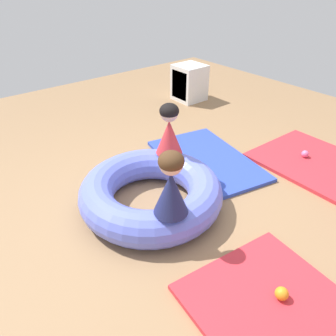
{
  "coord_description": "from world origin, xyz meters",
  "views": [
    {
      "loc": [
        1.84,
        -1.54,
        1.94
      ],
      "look_at": [
        -0.13,
        0.07,
        0.34
      ],
      "focal_mm": 35.33,
      "sensor_mm": 36.0,
      "label": 1
    }
  ],
  "objects": [
    {
      "name": "child_in_red",
      "position": [
        -0.39,
        0.29,
        0.56
      ],
      "size": [
        0.34,
        0.34,
        0.51
      ],
      "rotation": [
        0.0,
        0.0,
        2.77
      ],
      "color": "red",
      "rests_on": "inflatable_cushion"
    },
    {
      "name": "play_ball_orange",
      "position": [
        1.23,
        -0.07,
        0.09
      ],
      "size": [
        0.09,
        0.09,
        0.09
      ],
      "primitive_type": "sphere",
      "color": "orange",
      "rests_on": "gym_mat_center_rear"
    },
    {
      "name": "ground_plane",
      "position": [
        0.0,
        0.0,
        0.0
      ],
      "size": [
        8.0,
        8.0,
        0.0
      ],
      "primitive_type": "plane",
      "color": "#93704C"
    },
    {
      "name": "gym_mat_center_rear",
      "position": [
        1.29,
        -0.16,
        0.02
      ],
      "size": [
        1.22,
        1.11,
        0.04
      ],
      "primitive_type": "cube",
      "rotation": [
        0.0,
        0.0,
        -0.12
      ],
      "color": "red",
      "rests_on": "ground"
    },
    {
      "name": "child_in_navy",
      "position": [
        0.33,
        -0.28,
        0.57
      ],
      "size": [
        0.35,
        0.35,
        0.52
      ],
      "rotation": [
        0.0,
        0.0,
        0.42
      ],
      "color": "navy",
      "rests_on": "inflatable_cushion"
    },
    {
      "name": "gym_mat_front",
      "position": [
        -0.38,
        0.84,
        0.02
      ],
      "size": [
        1.51,
        1.12,
        0.04
      ],
      "primitive_type": "cube",
      "rotation": [
        0.0,
        0.0,
        -0.21
      ],
      "color": "#2D47B7",
      "rests_on": "ground"
    },
    {
      "name": "storage_cube",
      "position": [
        -1.99,
        2.0,
        0.28
      ],
      "size": [
        0.44,
        0.44,
        0.56
      ],
      "color": "silver",
      "rests_on": "ground"
    },
    {
      "name": "gym_mat_near_right",
      "position": [
        0.59,
        1.75,
        0.02
      ],
      "size": [
        1.58,
        1.08,
        0.04
      ],
      "primitive_type": "cube",
      "rotation": [
        0.0,
        0.0,
        -0.02
      ],
      "color": "red",
      "rests_on": "ground"
    },
    {
      "name": "play_ball_pink",
      "position": [
        0.3,
        1.73,
        0.08
      ],
      "size": [
        0.08,
        0.08,
        0.08
      ],
      "primitive_type": "sphere",
      "color": "pink",
      "rests_on": "gym_mat_near_right"
    },
    {
      "name": "inflatable_cushion",
      "position": [
        -0.13,
        -0.13,
        0.16
      ],
      "size": [
        1.3,
        1.3,
        0.31
      ],
      "primitive_type": "torus",
      "color": "#6070E5",
      "rests_on": "ground"
    }
  ]
}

